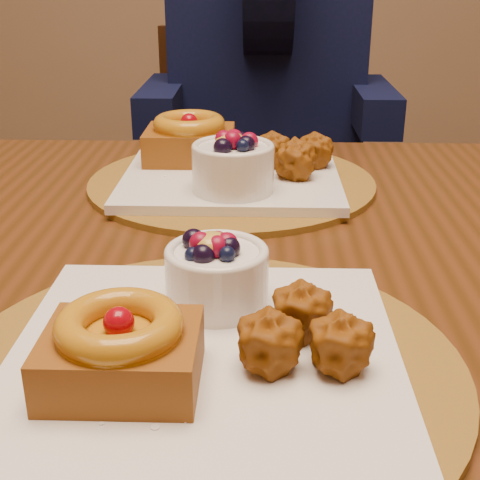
# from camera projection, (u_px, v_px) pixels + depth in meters

# --- Properties ---
(dining_table) EXTENTS (1.60, 0.90, 0.76)m
(dining_table) POSITION_uv_depth(u_px,v_px,m) (223.00, 317.00, 0.72)
(dining_table) COLOR #3B200A
(dining_table) RESTS_ON ground
(place_setting_near) EXTENTS (0.38, 0.38, 0.08)m
(place_setting_near) POSITION_uv_depth(u_px,v_px,m) (202.00, 343.00, 0.48)
(place_setting_near) COLOR brown
(place_setting_near) RESTS_ON dining_table
(place_setting_far) EXTENTS (0.38, 0.38, 0.09)m
(place_setting_far) POSITION_uv_depth(u_px,v_px,m) (229.00, 165.00, 0.88)
(place_setting_far) COLOR brown
(place_setting_far) RESTS_ON dining_table
(chair_far) EXTENTS (0.52, 0.52, 0.88)m
(chair_far) POSITION_uv_depth(u_px,v_px,m) (228.00, 196.00, 1.66)
(chair_far) COLOR black
(chair_far) RESTS_ON ground
(diner) EXTENTS (0.51, 0.49, 0.83)m
(diner) POSITION_uv_depth(u_px,v_px,m) (268.00, 36.00, 1.43)
(diner) COLOR black
(diner) RESTS_ON ground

